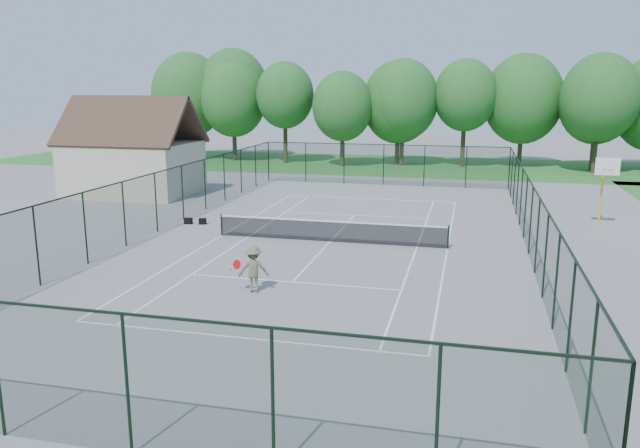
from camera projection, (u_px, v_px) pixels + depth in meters
The scene contains 11 objects.
ground at pixel (330, 242), 29.62m from camera, with size 140.00×140.00×0.00m, color gray.
grass_far at pixel (401, 165), 58.07m from camera, with size 80.00×16.00×0.01m, color #348030.
court_lines at pixel (330, 242), 29.62m from camera, with size 11.05×23.85×0.01m.
tennis_net at pixel (330, 230), 29.49m from camera, with size 11.08×0.08×1.10m.
fence_enclosure at pixel (330, 210), 29.28m from camera, with size 18.05×36.05×3.02m.
utility_building at pixel (132, 148), 42.12m from camera, with size 8.60×6.27×6.63m.
tree_line_far at pixel (403, 100), 56.77m from camera, with size 39.40×6.40×9.70m.
basketball_goal at pixel (605, 178), 32.50m from camera, with size 1.20×1.43×3.65m.
sports_bag_a at pixel (188, 221), 33.43m from camera, with size 0.41×0.24×0.33m, color black.
sports_bag_b at pixel (203, 221), 33.36m from camera, with size 0.41×0.25×0.32m, color black.
tennis_player at pixel (253, 269), 22.27m from camera, with size 1.88×0.92×1.70m.
Camera 1 is at (6.34, -28.02, 7.25)m, focal length 35.00 mm.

